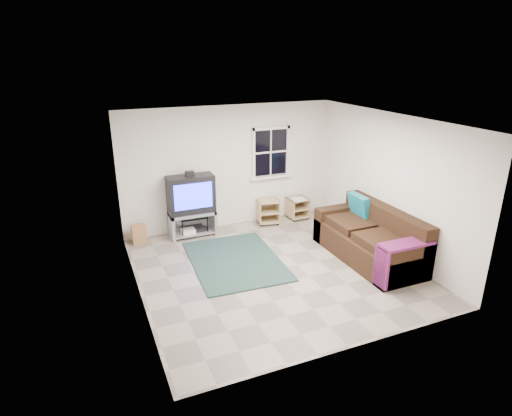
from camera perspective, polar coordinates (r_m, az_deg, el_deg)
name	(u,v)px	position (r m, az deg, el deg)	size (l,w,h in m)	color
room	(271,155)	(9.40, 1.97, 7.01)	(4.60, 4.62, 4.60)	gray
tv_unit	(191,201)	(8.79, -8.65, 0.97)	(0.94, 0.47, 1.38)	#9B9BA3
av_rack	(192,212)	(8.91, -8.50, -0.56)	(0.57, 0.41, 1.13)	black
side_table_left	(268,210)	(9.53, 1.55, -0.28)	(0.53, 0.53, 0.53)	tan
side_table_right	(297,206)	(9.83, 5.48, 0.22)	(0.45, 0.47, 0.50)	tan
sofa	(370,240)	(8.13, 15.01, -4.10)	(1.00, 2.26, 1.03)	black
shag_rug	(236,260)	(7.89, -2.75, -7.01)	(1.55, 2.14, 0.03)	black
paper_bag	(139,234)	(8.82, -15.34, -3.38)	(0.27, 0.18, 0.39)	#A37449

